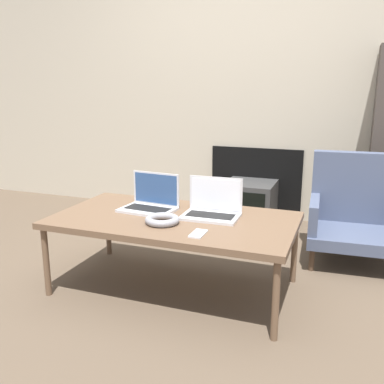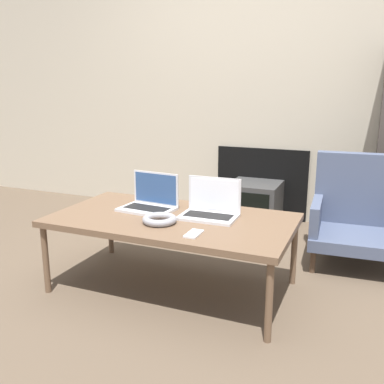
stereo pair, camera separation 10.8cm
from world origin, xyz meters
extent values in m
plane|color=brown|center=(0.00, 0.00, 0.00)|extent=(14.00, 14.00, 0.00)
cube|color=#B7AD99|center=(0.00, 1.82, 1.30)|extent=(7.00, 0.06, 2.60)
cube|color=black|center=(0.13, 1.78, 0.32)|extent=(0.84, 0.03, 0.64)
cube|color=brown|center=(0.00, 0.15, 0.43)|extent=(1.40, 0.76, 0.04)
cylinder|color=brown|center=(-0.66, -0.19, 0.21)|extent=(0.04, 0.04, 0.41)
cylinder|color=brown|center=(0.66, -0.19, 0.21)|extent=(0.04, 0.04, 0.41)
cylinder|color=brown|center=(-0.66, 0.49, 0.21)|extent=(0.04, 0.04, 0.41)
cylinder|color=brown|center=(0.66, 0.49, 0.21)|extent=(0.04, 0.04, 0.41)
cube|color=silver|center=(-0.20, 0.21, 0.45)|extent=(0.34, 0.25, 0.02)
cube|color=black|center=(-0.20, 0.21, 0.46)|extent=(0.29, 0.15, 0.00)
cube|color=silver|center=(-0.19, 0.32, 0.57)|extent=(0.32, 0.04, 0.21)
cube|color=#2D4C7F|center=(-0.19, 0.31, 0.57)|extent=(0.30, 0.03, 0.18)
cube|color=silver|center=(0.20, 0.21, 0.45)|extent=(0.33, 0.23, 0.02)
cube|color=black|center=(0.20, 0.21, 0.46)|extent=(0.28, 0.13, 0.00)
cube|color=silver|center=(0.20, 0.32, 0.57)|extent=(0.32, 0.02, 0.21)
cube|color=white|center=(0.20, 0.31, 0.57)|extent=(0.30, 0.01, 0.18)
torus|color=gray|center=(-0.02, 0.02, 0.47)|extent=(0.19, 0.19, 0.04)
cube|color=silver|center=(0.23, -0.08, 0.45)|extent=(0.07, 0.13, 0.01)
cube|color=#383838|center=(0.13, 1.56, 0.19)|extent=(0.43, 0.43, 0.37)
cube|color=black|center=(0.13, 1.34, 0.19)|extent=(0.35, 0.01, 0.29)
cube|color=#47516B|center=(1.01, 0.92, 0.20)|extent=(0.65, 0.58, 0.08)
cube|color=#47516B|center=(1.00, 1.14, 0.49)|extent=(0.63, 0.14, 0.50)
cube|color=#47516B|center=(0.73, 0.91, 0.34)|extent=(0.09, 0.49, 0.20)
cylinder|color=#4C3828|center=(0.75, 0.70, 0.08)|extent=(0.04, 0.04, 0.16)
cylinder|color=#4C3828|center=(0.75, 1.14, 0.08)|extent=(0.04, 0.04, 0.16)
camera|label=1|loc=(0.93, -2.04, 1.19)|focal=40.00mm
camera|label=2|loc=(1.03, -2.00, 1.19)|focal=40.00mm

